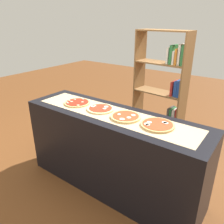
# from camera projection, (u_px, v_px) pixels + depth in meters

# --- Properties ---
(ground_plane) EXTENTS (12.00, 12.00, 0.00)m
(ground_plane) POSITION_uv_depth(u_px,v_px,m) (112.00, 185.00, 2.60)
(ground_plane) COLOR brown
(counter) EXTENTS (2.01, 0.57, 0.90)m
(counter) POSITION_uv_depth(u_px,v_px,m) (112.00, 152.00, 2.43)
(counter) COLOR black
(counter) RESTS_ON ground_plane
(parchment_paper) EXTENTS (1.79, 0.38, 0.00)m
(parchment_paper) POSITION_uv_depth(u_px,v_px,m) (112.00, 114.00, 2.25)
(parchment_paper) COLOR tan
(parchment_paper) RESTS_ON counter
(pizza_mushroom_0) EXTENTS (0.29, 0.29, 0.02)m
(pizza_mushroom_0) POSITION_uv_depth(u_px,v_px,m) (77.00, 103.00, 2.52)
(pizza_mushroom_0) COLOR #DBB26B
(pizza_mushroom_0) RESTS_ON parchment_paper
(pizza_mozzarella_1) EXTENTS (0.29, 0.29, 0.02)m
(pizza_mozzarella_1) POSITION_uv_depth(u_px,v_px,m) (101.00, 109.00, 2.36)
(pizza_mozzarella_1) COLOR #E5C17F
(pizza_mozzarella_1) RESTS_ON parchment_paper
(pizza_mozzarella_2) EXTENTS (0.30, 0.30, 0.03)m
(pizza_mozzarella_2) POSITION_uv_depth(u_px,v_px,m) (126.00, 116.00, 2.16)
(pizza_mozzarella_2) COLOR #DBB26B
(pizza_mozzarella_2) RESTS_ON parchment_paper
(pizza_mozzarella_3) EXTENTS (0.30, 0.30, 0.03)m
(pizza_mozzarella_3) POSITION_uv_depth(u_px,v_px,m) (157.00, 125.00, 1.99)
(pizza_mozzarella_3) COLOR tan
(pizza_mozzarella_3) RESTS_ON parchment_paper
(bookshelf) EXTENTS (0.75, 0.33, 1.66)m
(bookshelf) POSITION_uv_depth(u_px,v_px,m) (165.00, 94.00, 3.08)
(bookshelf) COLOR brown
(bookshelf) RESTS_ON ground_plane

